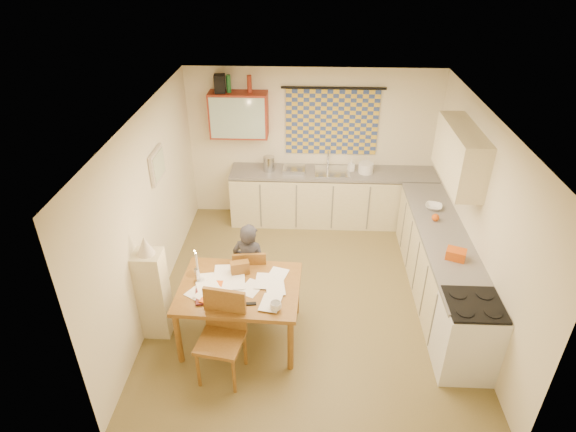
{
  "coord_description": "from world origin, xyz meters",
  "views": [
    {
      "loc": [
        -0.07,
        -5.08,
        4.25
      ],
      "look_at": [
        -0.3,
        0.2,
        1.11
      ],
      "focal_mm": 30.0,
      "sensor_mm": 36.0,
      "label": 1
    }
  ],
  "objects_px": {
    "chair_far": "(251,286)",
    "person": "(250,266)",
    "counter_back": "(332,197)",
    "counter_right": "(439,266)",
    "stove": "(467,336)",
    "dining_table": "(241,311)",
    "shelf_stand": "(154,294)"
  },
  "relations": [
    {
      "from": "dining_table",
      "to": "chair_far",
      "type": "xyz_separation_m",
      "value": [
        0.05,
        0.59,
        -0.1
      ]
    },
    {
      "from": "dining_table",
      "to": "counter_right",
      "type": "bearing_deg",
      "value": 22.37
    },
    {
      "from": "chair_far",
      "to": "person",
      "type": "distance_m",
      "value": 0.34
    },
    {
      "from": "counter_right",
      "to": "stove",
      "type": "xyz_separation_m",
      "value": [
        0.0,
        -1.3,
        0.01
      ]
    },
    {
      "from": "counter_back",
      "to": "chair_far",
      "type": "xyz_separation_m",
      "value": [
        -1.11,
        -2.15,
        -0.17
      ]
    },
    {
      "from": "stove",
      "to": "chair_far",
      "type": "relative_size",
      "value": 1.03
    },
    {
      "from": "stove",
      "to": "chair_far",
      "type": "distance_m",
      "value": 2.66
    },
    {
      "from": "counter_back",
      "to": "counter_right",
      "type": "distance_m",
      "value": 2.28
    },
    {
      "from": "counter_back",
      "to": "chair_far",
      "type": "bearing_deg",
      "value": -117.33
    },
    {
      "from": "dining_table",
      "to": "chair_far",
      "type": "height_order",
      "value": "chair_far"
    },
    {
      "from": "dining_table",
      "to": "person",
      "type": "bearing_deg",
      "value": 86.86
    },
    {
      "from": "counter_right",
      "to": "stove",
      "type": "relative_size",
      "value": 3.17
    },
    {
      "from": "dining_table",
      "to": "chair_far",
      "type": "relative_size",
      "value": 1.57
    },
    {
      "from": "chair_far",
      "to": "shelf_stand",
      "type": "relative_size",
      "value": 0.78
    },
    {
      "from": "stove",
      "to": "chair_far",
      "type": "height_order",
      "value": "stove"
    },
    {
      "from": "dining_table",
      "to": "person",
      "type": "relative_size",
      "value": 1.15
    },
    {
      "from": "shelf_stand",
      "to": "counter_right",
      "type": "bearing_deg",
      "value": 14.05
    },
    {
      "from": "counter_back",
      "to": "person",
      "type": "relative_size",
      "value": 2.67
    },
    {
      "from": "counter_right",
      "to": "counter_back",
      "type": "bearing_deg",
      "value": 126.57
    },
    {
      "from": "chair_far",
      "to": "counter_back",
      "type": "bearing_deg",
      "value": -124.24
    },
    {
      "from": "stove",
      "to": "shelf_stand",
      "type": "height_order",
      "value": "shelf_stand"
    },
    {
      "from": "counter_right",
      "to": "chair_far",
      "type": "bearing_deg",
      "value": -172.51
    },
    {
      "from": "counter_back",
      "to": "stove",
      "type": "xyz_separation_m",
      "value": [
        1.36,
        -3.13,
        0.01
      ]
    },
    {
      "from": "counter_back",
      "to": "dining_table",
      "type": "height_order",
      "value": "counter_back"
    },
    {
      "from": "counter_right",
      "to": "person",
      "type": "bearing_deg",
      "value": -171.83
    },
    {
      "from": "counter_back",
      "to": "shelf_stand",
      "type": "distance_m",
      "value": 3.49
    },
    {
      "from": "stove",
      "to": "shelf_stand",
      "type": "relative_size",
      "value": 0.81
    },
    {
      "from": "counter_back",
      "to": "person",
      "type": "height_order",
      "value": "person"
    },
    {
      "from": "chair_far",
      "to": "person",
      "type": "relative_size",
      "value": 0.73
    },
    {
      "from": "dining_table",
      "to": "shelf_stand",
      "type": "xyz_separation_m",
      "value": [
        -1.02,
        0.03,
        0.2
      ]
    },
    {
      "from": "counter_back",
      "to": "person",
      "type": "bearing_deg",
      "value": -116.87
    },
    {
      "from": "stove",
      "to": "dining_table",
      "type": "xyz_separation_m",
      "value": [
        -2.52,
        0.38,
        -0.09
      ]
    }
  ]
}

